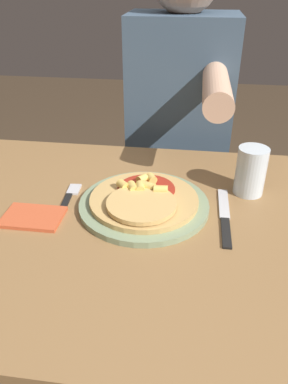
{
  "coord_description": "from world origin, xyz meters",
  "views": [
    {
      "loc": [
        0.06,
        -0.64,
        1.2
      ],
      "look_at": [
        -0.04,
        0.05,
        0.78
      ],
      "focal_mm": 35.0,
      "sensor_mm": 36.0,
      "label": 1
    }
  ],
  "objects_px": {
    "knife": "(225,217)",
    "pizza": "(144,199)",
    "dining_table": "(158,264)",
    "plate": "(144,205)",
    "drinking_glass": "(251,171)",
    "person_diner": "(179,127)",
    "fork": "(67,201)"
  },
  "relations": [
    {
      "from": "fork",
      "to": "person_diner",
      "type": "distance_m",
      "value": 0.55
    },
    {
      "from": "plate",
      "to": "dining_table",
      "type": "bearing_deg",
      "value": -52.17
    },
    {
      "from": "person_diner",
      "to": "pizza",
      "type": "bearing_deg",
      "value": -95.84
    },
    {
      "from": "dining_table",
      "to": "knife",
      "type": "xyz_separation_m",
      "value": [
        0.14,
        0.03,
        0.12
      ]
    },
    {
      "from": "plate",
      "to": "pizza",
      "type": "distance_m",
      "value": 0.02
    },
    {
      "from": "fork",
      "to": "drinking_glass",
      "type": "distance_m",
      "value": 0.43
    },
    {
      "from": "plate",
      "to": "fork",
      "type": "relative_size",
      "value": 1.64
    },
    {
      "from": "pizza",
      "to": "drinking_glass",
      "type": "bearing_deg",
      "value": 23.48
    },
    {
      "from": "knife",
      "to": "pizza",
      "type": "bearing_deg",
      "value": 175.53
    },
    {
      "from": "dining_table",
      "to": "plate",
      "type": "bearing_deg",
      "value": 127.83
    },
    {
      "from": "pizza",
      "to": "fork",
      "type": "height_order",
      "value": "pizza"
    },
    {
      "from": "dining_table",
      "to": "pizza",
      "type": "relative_size",
      "value": 4.82
    },
    {
      "from": "plate",
      "to": "pizza",
      "type": "height_order",
      "value": "pizza"
    },
    {
      "from": "pizza",
      "to": "person_diner",
      "type": "xyz_separation_m",
      "value": [
        0.05,
        0.5,
        -0.02
      ]
    },
    {
      "from": "drinking_glass",
      "to": "person_diner",
      "type": "bearing_deg",
      "value": 114.78
    },
    {
      "from": "plate",
      "to": "person_diner",
      "type": "relative_size",
      "value": 0.23
    },
    {
      "from": "pizza",
      "to": "fork",
      "type": "relative_size",
      "value": 1.37
    },
    {
      "from": "dining_table",
      "to": "plate",
      "type": "relative_size",
      "value": 4.02
    },
    {
      "from": "plate",
      "to": "fork",
      "type": "height_order",
      "value": "plate"
    },
    {
      "from": "plate",
      "to": "knife",
      "type": "distance_m",
      "value": 0.18
    },
    {
      "from": "pizza",
      "to": "knife",
      "type": "height_order",
      "value": "pizza"
    },
    {
      "from": "pizza",
      "to": "knife",
      "type": "bearing_deg",
      "value": -4.47
    },
    {
      "from": "dining_table",
      "to": "fork",
      "type": "bearing_deg",
      "value": 166.69
    },
    {
      "from": "knife",
      "to": "person_diner",
      "type": "bearing_deg",
      "value": 103.72
    },
    {
      "from": "drinking_glass",
      "to": "person_diner",
      "type": "distance_m",
      "value": 0.45
    },
    {
      "from": "fork",
      "to": "plate",
      "type": "bearing_deg",
      "value": 0.14
    },
    {
      "from": "fork",
      "to": "knife",
      "type": "relative_size",
      "value": 0.8
    },
    {
      "from": "pizza",
      "to": "fork",
      "type": "distance_m",
      "value": 0.18
    },
    {
      "from": "person_diner",
      "to": "knife",
      "type": "bearing_deg",
      "value": -76.28
    },
    {
      "from": "dining_table",
      "to": "knife",
      "type": "bearing_deg",
      "value": 13.92
    },
    {
      "from": "plate",
      "to": "knife",
      "type": "height_order",
      "value": "plate"
    },
    {
      "from": "pizza",
      "to": "knife",
      "type": "relative_size",
      "value": 1.1
    }
  ]
}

